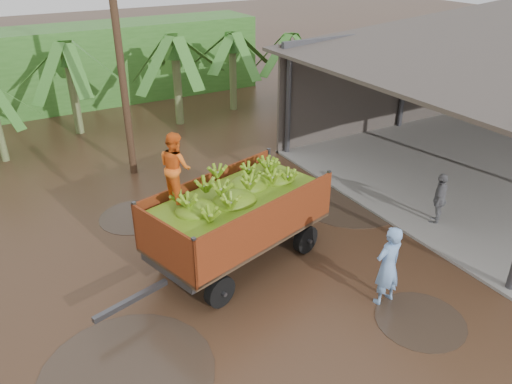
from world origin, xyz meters
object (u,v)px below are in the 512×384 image
Objects in this scene: man_grey at (440,199)px; utility_pole at (121,64)px; man_blue at (388,266)px; banana_trailer at (237,214)px.

utility_pole is (-6.37, 7.64, 2.96)m from man_grey.
man_blue is 4.08m from man_grey.
banana_trailer is at bearing -84.42° from utility_pole.
man_blue is 0.26× the size of utility_pole.
utility_pole reaches higher than man_blue.
man_grey is at bearing -27.42° from banana_trailer.
banana_trailer reaches higher than man_grey.
banana_trailer is 3.68m from man_blue.
man_grey is (5.74, -1.20, -0.57)m from banana_trailer.
man_grey is (3.65, 1.81, -0.18)m from man_blue.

